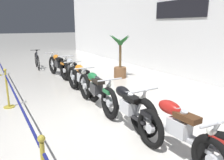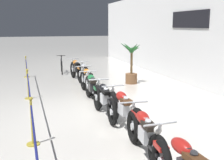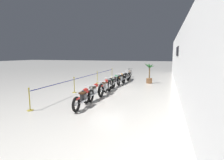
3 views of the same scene
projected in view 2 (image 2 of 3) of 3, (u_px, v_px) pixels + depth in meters
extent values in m
plane|color=silver|center=(84.00, 110.00, 8.43)|extent=(120.00, 120.00, 0.00)
cube|color=black|center=(189.00, 19.00, 11.57)|extent=(2.64, 0.04, 0.70)
torus|color=black|center=(73.00, 70.00, 13.67)|extent=(0.78, 0.18, 0.78)
torus|color=black|center=(80.00, 74.00, 12.37)|extent=(0.78, 0.18, 0.78)
cylinder|color=silver|center=(73.00, 70.00, 13.67)|extent=(0.18, 0.09, 0.18)
cylinder|color=silver|center=(80.00, 74.00, 12.37)|extent=(0.18, 0.09, 0.18)
cylinder|color=silver|center=(73.00, 64.00, 13.70)|extent=(0.31, 0.07, 0.59)
cube|color=#2D2D30|center=(77.00, 69.00, 12.94)|extent=(0.37, 0.24, 0.26)
cylinder|color=#2D2D30|center=(76.00, 64.00, 12.94)|extent=(0.18, 0.12, 0.24)
cylinder|color=#2D2D30|center=(77.00, 65.00, 12.87)|extent=(0.18, 0.12, 0.24)
cylinder|color=silver|center=(81.00, 73.00, 12.74)|extent=(0.70, 0.11, 0.07)
cube|color=black|center=(77.00, 72.00, 13.02)|extent=(1.13, 0.12, 0.06)
ellipsoid|color=orange|center=(75.00, 63.00, 13.10)|extent=(0.47, 0.25, 0.22)
cube|color=black|center=(77.00, 64.00, 12.78)|extent=(0.41, 0.22, 0.09)
cube|color=orange|center=(80.00, 68.00, 12.36)|extent=(0.33, 0.18, 0.08)
cylinder|color=silver|center=(73.00, 59.00, 13.55)|extent=(0.07, 0.62, 0.04)
sphere|color=silver|center=(73.00, 61.00, 13.65)|extent=(0.14, 0.14, 0.14)
torus|color=black|center=(82.00, 74.00, 12.39)|extent=(0.81, 0.19, 0.80)
torus|color=black|center=(87.00, 80.00, 10.97)|extent=(0.81, 0.19, 0.80)
cylinder|color=silver|center=(82.00, 74.00, 12.39)|extent=(0.19, 0.09, 0.19)
cylinder|color=silver|center=(87.00, 80.00, 10.97)|extent=(0.19, 0.09, 0.19)
cylinder|color=silver|center=(82.00, 67.00, 12.42)|extent=(0.31, 0.08, 0.59)
cube|color=#2D2D30|center=(85.00, 73.00, 11.60)|extent=(0.38, 0.25, 0.26)
cylinder|color=#2D2D30|center=(84.00, 68.00, 11.60)|extent=(0.19, 0.12, 0.24)
cylinder|color=#2D2D30|center=(85.00, 69.00, 11.52)|extent=(0.19, 0.12, 0.24)
cylinder|color=silver|center=(89.00, 78.00, 11.37)|extent=(0.70, 0.12, 0.07)
cube|color=#ADAFB5|center=(84.00, 76.00, 11.67)|extent=(1.19, 0.15, 0.06)
ellipsoid|color=#B7BABF|center=(84.00, 66.00, 11.77)|extent=(0.48, 0.25, 0.22)
cube|color=black|center=(85.00, 69.00, 11.43)|extent=(0.41, 0.23, 0.09)
cube|color=#B7BABF|center=(87.00, 73.00, 10.96)|extent=(0.33, 0.18, 0.08)
cylinder|color=silver|center=(82.00, 62.00, 12.26)|extent=(0.08, 0.62, 0.04)
sphere|color=silver|center=(82.00, 65.00, 12.36)|extent=(0.14, 0.14, 0.14)
torus|color=black|center=(83.00, 80.00, 11.09)|extent=(0.78, 0.14, 0.78)
torus|color=black|center=(93.00, 88.00, 9.69)|extent=(0.78, 0.14, 0.78)
cylinder|color=silver|center=(83.00, 80.00, 11.09)|extent=(0.18, 0.08, 0.18)
cylinder|color=silver|center=(93.00, 88.00, 9.69)|extent=(0.18, 0.08, 0.18)
cylinder|color=silver|center=(83.00, 73.00, 11.12)|extent=(0.30, 0.06, 0.59)
cube|color=silver|center=(88.00, 80.00, 10.31)|extent=(0.36, 0.23, 0.26)
cylinder|color=silver|center=(88.00, 74.00, 10.31)|extent=(0.18, 0.11, 0.24)
cylinder|color=silver|center=(88.00, 74.00, 10.23)|extent=(0.18, 0.11, 0.24)
cylinder|color=silver|center=(94.00, 85.00, 10.10)|extent=(0.70, 0.08, 0.07)
cube|color=#47474C|center=(88.00, 83.00, 10.38)|extent=(1.20, 0.08, 0.06)
ellipsoid|color=orange|center=(87.00, 72.00, 10.47)|extent=(0.46, 0.23, 0.22)
cube|color=black|center=(89.00, 74.00, 10.15)|extent=(0.40, 0.21, 0.09)
cube|color=orange|center=(93.00, 80.00, 9.68)|extent=(0.32, 0.16, 0.08)
cylinder|color=silver|center=(83.00, 66.00, 10.96)|extent=(0.04, 0.62, 0.04)
sphere|color=silver|center=(83.00, 70.00, 11.07)|extent=(0.14, 0.14, 0.14)
torus|color=black|center=(88.00, 86.00, 9.96)|extent=(0.77, 0.15, 0.76)
torus|color=black|center=(97.00, 97.00, 8.43)|extent=(0.77, 0.15, 0.76)
cylinder|color=silver|center=(88.00, 86.00, 9.96)|extent=(0.19, 0.09, 0.18)
cylinder|color=silver|center=(97.00, 97.00, 8.43)|extent=(0.19, 0.09, 0.18)
cylinder|color=silver|center=(88.00, 78.00, 9.99)|extent=(0.31, 0.07, 0.59)
cube|color=#2D2D30|center=(92.00, 87.00, 9.12)|extent=(0.37, 0.24, 0.26)
cylinder|color=#2D2D30|center=(92.00, 81.00, 9.12)|extent=(0.18, 0.12, 0.24)
cylinder|color=#2D2D30|center=(93.00, 81.00, 9.04)|extent=(0.18, 0.12, 0.24)
cylinder|color=silver|center=(99.00, 93.00, 8.89)|extent=(0.70, 0.11, 0.07)
cube|color=#ADAFB5|center=(92.00, 91.00, 9.19)|extent=(1.29, 0.13, 0.06)
ellipsoid|color=#1E6B38|center=(91.00, 78.00, 9.29)|extent=(0.47, 0.24, 0.22)
cube|color=black|center=(93.00, 81.00, 8.95)|extent=(0.41, 0.22, 0.09)
cube|color=#1E6B38|center=(97.00, 88.00, 8.43)|extent=(0.33, 0.18, 0.08)
cylinder|color=silver|center=(88.00, 71.00, 9.84)|extent=(0.07, 0.62, 0.04)
sphere|color=silver|center=(88.00, 75.00, 9.94)|extent=(0.14, 0.14, 0.14)
torus|color=black|center=(99.00, 97.00, 8.59)|extent=(0.71, 0.14, 0.71)
torus|color=black|center=(112.00, 112.00, 7.11)|extent=(0.71, 0.14, 0.71)
cylinder|color=silver|center=(99.00, 97.00, 8.59)|extent=(0.17, 0.09, 0.17)
cylinder|color=silver|center=(112.00, 112.00, 7.11)|extent=(0.17, 0.09, 0.17)
cylinder|color=silver|center=(98.00, 87.00, 8.62)|extent=(0.31, 0.07, 0.59)
cube|color=silver|center=(105.00, 99.00, 7.77)|extent=(0.37, 0.24, 0.26)
cylinder|color=silver|center=(105.00, 91.00, 7.77)|extent=(0.18, 0.12, 0.24)
cylinder|color=silver|center=(106.00, 92.00, 7.70)|extent=(0.18, 0.12, 0.24)
cylinder|color=silver|center=(113.00, 106.00, 7.55)|extent=(0.70, 0.10, 0.07)
cube|color=black|center=(105.00, 103.00, 7.85)|extent=(1.25, 0.11, 0.06)
ellipsoid|color=black|center=(103.00, 88.00, 7.94)|extent=(0.47, 0.24, 0.22)
cube|color=black|center=(106.00, 92.00, 7.61)|extent=(0.41, 0.22, 0.09)
cube|color=black|center=(112.00, 102.00, 7.11)|extent=(0.33, 0.17, 0.08)
cylinder|color=silver|center=(99.00, 80.00, 8.47)|extent=(0.06, 0.62, 0.04)
sphere|color=silver|center=(98.00, 84.00, 8.57)|extent=(0.14, 0.14, 0.14)
torus|color=black|center=(113.00, 106.00, 7.48)|extent=(0.80, 0.15, 0.80)
torus|color=black|center=(138.00, 126.00, 5.95)|extent=(0.80, 0.15, 0.80)
cylinder|color=silver|center=(113.00, 106.00, 7.48)|extent=(0.19, 0.08, 0.19)
cylinder|color=silver|center=(138.00, 126.00, 5.95)|extent=(0.19, 0.08, 0.19)
cylinder|color=silver|center=(112.00, 95.00, 7.51)|extent=(0.30, 0.06, 0.59)
cube|color=silver|center=(125.00, 109.00, 6.64)|extent=(0.36, 0.23, 0.26)
cylinder|color=silver|center=(124.00, 101.00, 6.64)|extent=(0.18, 0.11, 0.24)
cylinder|color=silver|center=(125.00, 101.00, 6.56)|extent=(0.18, 0.11, 0.24)
cylinder|color=silver|center=(135.00, 118.00, 6.43)|extent=(0.70, 0.08, 0.07)
cube|color=#ADAFB5|center=(124.00, 114.00, 6.71)|extent=(1.32, 0.08, 0.06)
ellipsoid|color=#B21E19|center=(121.00, 96.00, 6.80)|extent=(0.46, 0.23, 0.22)
cube|color=#4C2D19|center=(127.00, 102.00, 6.47)|extent=(0.40, 0.21, 0.09)
cube|color=#B21E19|center=(137.00, 113.00, 5.94)|extent=(0.32, 0.17, 0.08)
cylinder|color=silver|center=(113.00, 86.00, 7.35)|extent=(0.05, 0.62, 0.04)
sphere|color=silver|center=(112.00, 90.00, 7.46)|extent=(0.14, 0.14, 0.14)
torus|color=black|center=(133.00, 127.00, 6.07)|extent=(0.72, 0.20, 0.71)
cylinder|color=silver|center=(133.00, 127.00, 6.07)|extent=(0.17, 0.10, 0.16)
cylinder|color=silver|center=(132.00, 113.00, 6.10)|extent=(0.31, 0.09, 0.59)
cube|color=silver|center=(146.00, 135.00, 5.20)|extent=(0.38, 0.25, 0.26)
cylinder|color=silver|center=(146.00, 124.00, 5.20)|extent=(0.19, 0.13, 0.24)
cylinder|color=silver|center=(147.00, 125.00, 5.12)|extent=(0.19, 0.13, 0.24)
cylinder|color=silver|center=(159.00, 148.00, 4.97)|extent=(0.70, 0.14, 0.07)
cube|color=black|center=(145.00, 141.00, 5.28)|extent=(1.31, 0.19, 0.06)
ellipsoid|color=#B21E19|center=(143.00, 117.00, 5.37)|extent=(0.48, 0.26, 0.22)
cube|color=black|center=(149.00, 126.00, 5.04)|extent=(0.42, 0.24, 0.09)
cube|color=#B21E19|center=(161.00, 146.00, 4.49)|extent=(0.33, 0.19, 0.08)
cylinder|color=silver|center=(134.00, 102.00, 5.95)|extent=(0.10, 0.62, 0.04)
sphere|color=silver|center=(133.00, 108.00, 6.05)|extent=(0.14, 0.14, 0.14)
torus|color=black|center=(159.00, 154.00, 4.80)|extent=(0.69, 0.15, 0.69)
cylinder|color=silver|center=(159.00, 154.00, 4.80)|extent=(0.16, 0.09, 0.16)
cylinder|color=silver|center=(157.00, 137.00, 4.82)|extent=(0.31, 0.07, 0.59)
cylinder|color=#2D2D30|center=(189.00, 156.00, 3.95)|extent=(0.18, 0.12, 0.24)
cylinder|color=#2D2D30|center=(192.00, 158.00, 3.87)|extent=(0.18, 0.12, 0.24)
ellipsoid|color=#B21E19|center=(181.00, 146.00, 4.11)|extent=(0.47, 0.24, 0.22)
cube|color=#4C2D19|center=(196.00, 160.00, 3.79)|extent=(0.41, 0.21, 0.09)
cylinder|color=silver|center=(160.00, 124.00, 4.67)|extent=(0.06, 0.62, 0.04)
sphere|color=silver|center=(158.00, 130.00, 4.77)|extent=(0.14, 0.14, 0.14)
torus|color=black|center=(61.00, 65.00, 15.57)|extent=(0.73, 0.12, 0.73)
torus|color=black|center=(62.00, 67.00, 14.59)|extent=(0.73, 0.12, 0.73)
cylinder|color=black|center=(61.00, 62.00, 15.09)|extent=(0.60, 0.10, 0.43)
cylinder|color=black|center=(61.00, 58.00, 15.00)|extent=(0.55, 0.09, 0.04)
cylinder|color=black|center=(62.00, 61.00, 14.83)|extent=(0.15, 0.05, 0.55)
cube|color=black|center=(61.00, 56.00, 14.74)|extent=(0.19, 0.10, 0.05)
cylinder|color=black|center=(62.00, 67.00, 14.79)|extent=(0.46, 0.07, 0.03)
cylinder|color=black|center=(61.00, 56.00, 15.41)|extent=(0.08, 0.48, 0.03)
cylinder|color=black|center=(62.00, 68.00, 15.02)|extent=(0.12, 0.06, 0.12)
cylinder|color=brown|center=(131.00, 79.00, 12.32)|extent=(0.51, 0.51, 0.44)
cylinder|color=brown|center=(131.00, 62.00, 12.18)|extent=(0.10, 0.10, 0.99)
cone|color=#235B28|center=(134.00, 48.00, 11.83)|extent=(0.65, 0.21, 0.50)
cone|color=#235B28|center=(136.00, 48.00, 11.99)|extent=(0.40, 0.45, 0.48)
cone|color=#235B28|center=(135.00, 49.00, 12.18)|extent=(0.26, 0.48, 0.35)
cone|color=#235B28|center=(132.00, 49.00, 12.27)|extent=(0.52, 0.35, 0.35)
cone|color=#235B28|center=(128.00, 47.00, 12.21)|extent=(0.56, 0.37, 0.50)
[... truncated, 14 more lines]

